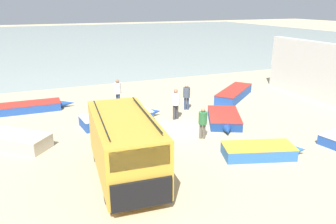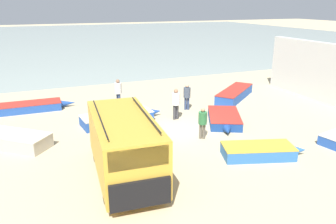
% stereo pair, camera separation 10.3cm
% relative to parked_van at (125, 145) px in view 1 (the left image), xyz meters
% --- Properties ---
extents(ground_plane, '(200.00, 200.00, 0.00)m').
position_rel_parked_van_xyz_m(ground_plane, '(4.15, 3.36, -1.31)').
color(ground_plane, tan).
extents(sea_water, '(120.00, 80.00, 0.01)m').
position_rel_parked_van_xyz_m(sea_water, '(4.15, 55.36, -1.31)').
color(sea_water, '#99A89E').
rests_on(sea_water, ground_plane).
extents(harbor_wall, '(0.50, 11.25, 3.91)m').
position_rel_parked_van_xyz_m(harbor_wall, '(15.20, 4.36, 0.64)').
color(harbor_wall, silver).
rests_on(harbor_wall, ground_plane).
extents(parked_van, '(2.52, 5.47, 2.52)m').
position_rel_parked_van_xyz_m(parked_van, '(0.00, 0.00, 0.00)').
color(parked_van, gold).
rests_on(parked_van, ground_plane).
extents(fishing_rowboat_0, '(4.91, 4.23, 0.66)m').
position_rel_parked_van_xyz_m(fishing_rowboat_0, '(10.17, 7.84, -0.98)').
color(fishing_rowboat_0, '#234CA3').
rests_on(fishing_rowboat_0, ground_plane).
extents(fishing_rowboat_1, '(2.87, 3.85, 0.50)m').
position_rel_parked_van_xyz_m(fishing_rowboat_1, '(6.69, 3.66, -1.06)').
color(fishing_rowboat_1, navy).
rests_on(fishing_rowboat_1, ground_plane).
extents(fishing_rowboat_2, '(4.29, 3.86, 0.66)m').
position_rel_parked_van_xyz_m(fishing_rowboat_2, '(-4.45, 4.92, -0.98)').
color(fishing_rowboat_2, '#ADA89E').
rests_on(fishing_rowboat_2, ground_plane).
extents(fishing_rowboat_3, '(4.84, 1.98, 0.58)m').
position_rel_parked_van_xyz_m(fishing_rowboat_3, '(1.27, 5.94, -1.02)').
color(fishing_rowboat_3, '#234CA3').
rests_on(fishing_rowboat_3, ground_plane).
extents(fishing_rowboat_4, '(3.80, 2.16, 0.54)m').
position_rel_parked_van_xyz_m(fishing_rowboat_4, '(5.90, -0.63, -1.04)').
color(fishing_rowboat_4, '#2D66AD').
rests_on(fishing_rowboat_4, ground_plane).
extents(fishing_rowboat_6, '(5.13, 1.44, 0.51)m').
position_rel_parked_van_xyz_m(fishing_rowboat_6, '(-3.49, 10.14, -1.05)').
color(fishing_rowboat_6, '#234CA3').
rests_on(fishing_rowboat_6, ground_plane).
extents(fisherman_0, '(0.42, 0.42, 1.60)m').
position_rel_parked_van_xyz_m(fisherman_0, '(4.50, 2.15, -0.36)').
color(fisherman_0, '#5B564C').
rests_on(fisherman_0, ground_plane).
extents(fisherman_1, '(0.43, 0.43, 1.65)m').
position_rel_parked_van_xyz_m(fisherman_1, '(5.78, 6.64, -0.32)').
color(fisherman_1, navy).
rests_on(fisherman_1, ground_plane).
extents(fisherman_2, '(0.48, 0.48, 1.81)m').
position_rel_parked_van_xyz_m(fisherman_2, '(4.42, 5.26, -0.23)').
color(fisherman_2, '#38383D').
rests_on(fisherman_2, ground_plane).
extents(fisherman_3, '(0.47, 0.47, 1.79)m').
position_rel_parked_van_xyz_m(fisherman_3, '(1.98, 8.96, -0.24)').
color(fisherman_3, navy).
rests_on(fisherman_3, ground_plane).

